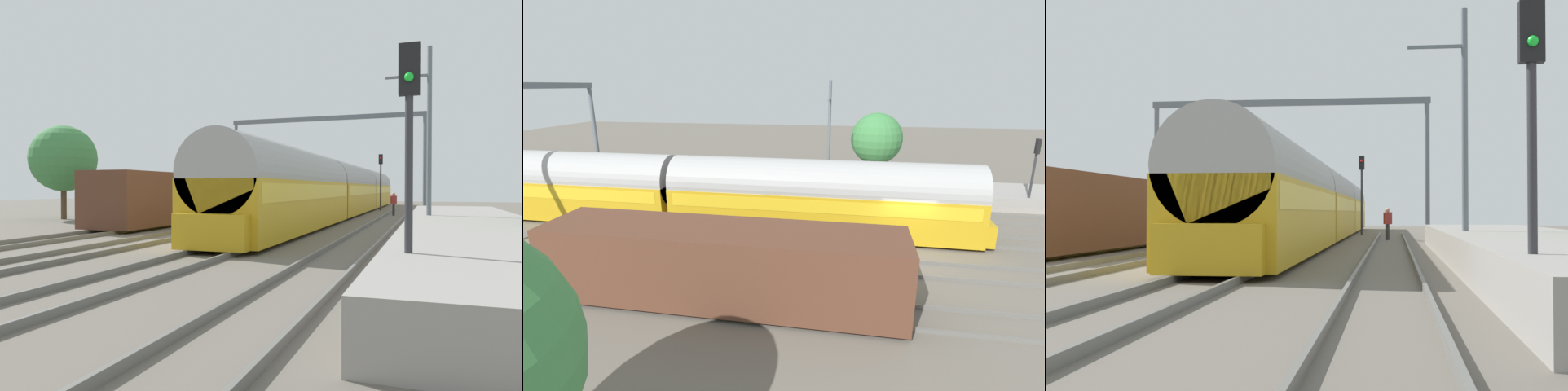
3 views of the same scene
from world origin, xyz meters
TOP-DOWN VIEW (x-y plane):
  - ground at (0.00, 0.00)m, footprint 120.00×120.00m
  - track_far_west at (-5.71, 0.00)m, footprint 1.52×60.00m
  - track_west at (-1.90, 0.00)m, footprint 1.52×60.00m
  - track_east at (1.90, 0.00)m, footprint 1.52×60.00m
  - track_far_east at (5.71, 0.00)m, footprint 1.52×60.00m
  - platform at (9.53, 2.00)m, footprint 4.40×28.00m
  - passenger_train at (1.90, 20.69)m, footprint 2.93×49.20m
  - freight_car at (-5.71, 7.22)m, footprint 2.80×13.00m
  - person_crossing at (5.55, 19.90)m, footprint 0.46×0.39m
  - railway_signal_near at (7.84, -8.24)m, footprint 0.36×0.30m
  - catenary_pole_east_mid at (8.06, 4.39)m, footprint 1.90×0.20m
  - tree_east_background at (13.29, 1.00)m, footprint 3.99×3.99m

SIDE VIEW (x-z plane):
  - ground at x=0.00m, z-range 0.00..0.00m
  - track_far_west at x=-5.71m, z-range 0.00..0.16m
  - track_west at x=-1.90m, z-range 0.00..0.16m
  - track_east at x=1.90m, z-range 0.00..0.16m
  - track_far_east at x=5.71m, z-range 0.00..0.16m
  - platform at x=9.53m, z-range 0.00..0.90m
  - person_crossing at x=5.55m, z-range 0.16..1.89m
  - freight_car at x=-5.71m, z-range 0.12..2.82m
  - passenger_train at x=1.90m, z-range 0.06..3.88m
  - railway_signal_near at x=7.84m, z-range 0.66..5.24m
  - tree_east_background at x=13.29m, z-range 0.83..6.50m
  - catenary_pole_east_mid at x=8.06m, z-range 0.15..8.15m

